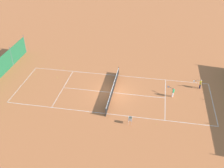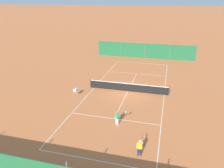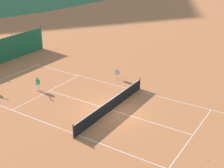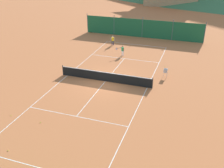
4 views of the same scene
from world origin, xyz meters
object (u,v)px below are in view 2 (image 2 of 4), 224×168
(tennis_ball_service_box, at_px, (68,107))
(tennis_ball_by_net_left, at_px, (156,65))
(player_near_service, at_px, (140,146))
(player_near_baseline, at_px, (117,117))
(ball_hopper, at_px, (75,90))
(tennis_ball_alley_left, at_px, (171,73))
(tennis_net, at_px, (128,87))
(tennis_ball_mid_court, at_px, (152,71))

(tennis_ball_service_box, relative_size, tennis_ball_by_net_left, 1.00)
(player_near_service, relative_size, player_near_baseline, 1.00)
(ball_hopper, bearing_deg, tennis_ball_service_box, 98.49)
(tennis_ball_service_box, height_order, ball_hopper, ball_hopper)
(tennis_ball_alley_left, bearing_deg, player_near_service, 84.22)
(tennis_net, distance_m, tennis_ball_service_box, 7.37)
(tennis_ball_alley_left, xyz_separation_m, ball_hopper, (10.04, 10.72, 0.62))
(player_near_baseline, xyz_separation_m, tennis_ball_service_box, (5.38, -1.73, -0.70))
(tennis_ball_by_net_left, distance_m, ball_hopper, 16.02)
(tennis_ball_service_box, distance_m, ball_hopper, 2.82)
(tennis_ball_service_box, bearing_deg, tennis_ball_alley_left, -125.65)
(tennis_ball_alley_left, distance_m, tennis_ball_by_net_left, 4.11)
(player_near_baseline, relative_size, tennis_ball_service_box, 19.04)
(tennis_net, distance_m, tennis_ball_mid_court, 8.28)
(tennis_ball_mid_court, height_order, tennis_ball_by_net_left, same)
(tennis_ball_alley_left, bearing_deg, tennis_ball_mid_court, -1.03)
(tennis_ball_alley_left, height_order, tennis_ball_by_net_left, same)
(player_near_service, bearing_deg, tennis_net, -74.90)
(player_near_service, distance_m, player_near_baseline, 4.15)
(tennis_ball_by_net_left, bearing_deg, tennis_ball_mid_court, 85.62)
(tennis_net, relative_size, tennis_ball_mid_court, 139.09)
(tennis_net, bearing_deg, ball_hopper, 27.64)
(player_near_service, xyz_separation_m, tennis_ball_alley_left, (-1.88, -18.57, -0.70))
(player_near_baseline, xyz_separation_m, tennis_ball_mid_court, (-1.62, -15.21, -0.70))
(tennis_ball_mid_court, xyz_separation_m, tennis_ball_alley_left, (-2.64, 0.05, 0.00))
(ball_hopper, bearing_deg, player_near_service, 136.12)
(player_near_service, xyz_separation_m, tennis_ball_mid_court, (0.76, -18.61, -0.70))
(player_near_baseline, xyz_separation_m, tennis_ball_by_net_left, (-1.87, -18.51, -0.70))
(player_near_service, bearing_deg, tennis_ball_mid_court, -87.66)
(tennis_ball_service_box, height_order, tennis_ball_mid_court, same)
(tennis_net, bearing_deg, tennis_ball_by_net_left, -101.80)
(tennis_ball_by_net_left, bearing_deg, tennis_net, 78.20)
(tennis_ball_service_box, xyz_separation_m, ball_hopper, (0.41, -2.72, 0.62))
(tennis_ball_mid_court, bearing_deg, tennis_net, 75.23)
(player_near_service, bearing_deg, tennis_ball_service_box, -33.49)
(tennis_ball_mid_court, relative_size, tennis_ball_by_net_left, 1.00)
(tennis_ball_service_box, bearing_deg, tennis_ball_by_net_left, -113.37)
(tennis_ball_by_net_left, bearing_deg, player_near_service, 91.33)
(tennis_net, xyz_separation_m, player_near_baseline, (-0.49, 7.22, 0.23))
(player_near_service, relative_size, tennis_ball_by_net_left, 19.03)
(tennis_net, relative_size, ball_hopper, 10.31)
(tennis_ball_mid_court, bearing_deg, tennis_ball_by_net_left, -94.38)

